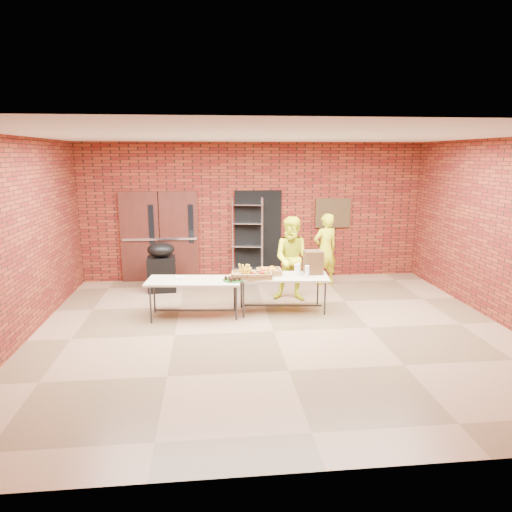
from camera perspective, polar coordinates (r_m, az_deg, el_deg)
The scene contains 19 objects.
room at distance 7.35m, azimuth 2.36°, elevation 2.28°, with size 8.08×7.08×3.28m.
double_doors at distance 10.82m, azimuth -11.93°, elevation 2.39°, with size 1.78×0.12×2.10m.
dark_doorway at distance 10.84m, azimuth 0.26°, elevation 2.66°, with size 1.10×0.06×2.10m, color black.
bronze_plaque at distance 11.09m, azimuth 9.60°, elevation 5.32°, with size 0.85×0.04×0.70m, color #392B16.
wire_rack at distance 10.69m, azimuth -1.09°, elevation 2.10°, with size 0.71×0.24×1.95m, color silver, non-canonical shape.
table_left at distance 8.35m, azimuth -7.79°, elevation -3.35°, with size 1.76×0.88×0.69m.
table_right at distance 8.56m, azimuth 3.31°, elevation -2.85°, with size 1.76×0.89×0.70m.
basket_bananas at distance 8.36m, azimuth -1.52°, elevation -2.37°, with size 0.44×0.34×0.14m.
basket_oranges at distance 8.60m, azimuth 1.63°, elevation -1.94°, with size 0.45×0.35×0.14m.
basket_apples at distance 8.35m, azimuth 0.41°, elevation -2.38°, with size 0.44×0.34×0.14m.
muffin_tray at distance 8.23m, azimuth -2.86°, elevation -2.77°, with size 0.38×0.38×0.09m.
napkin_box at distance 8.36m, azimuth -9.47°, elevation -2.78°, with size 0.18×0.12×0.06m, color white.
coffee_dispenser at distance 8.71m, azimuth 7.16°, elevation -0.77°, with size 0.34×0.30×0.44m, color #54361C.
cup_stack_front at distance 8.49m, azimuth 5.07°, elevation -1.81°, with size 0.08×0.08×0.23m, color white.
cup_stack_mid at distance 8.41m, azimuth 6.39°, elevation -1.97°, with size 0.08×0.08×0.23m, color white.
cup_stack_back at distance 8.62m, azimuth 5.33°, elevation -1.61°, with size 0.07×0.07×0.22m, color white.
covered_grill at distance 10.08m, azimuth -11.72°, elevation -1.31°, with size 0.62×0.53×1.08m.
volunteer_woman at distance 10.42m, azimuth 8.66°, elevation 0.81°, with size 0.60×0.39×1.63m, color yellow.
volunteer_man at distance 9.21m, azimuth 4.72°, elevation -0.37°, with size 0.83×0.65×1.71m, color yellow.
Camera 1 is at (-1.04, -7.16, 2.90)m, focal length 32.00 mm.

